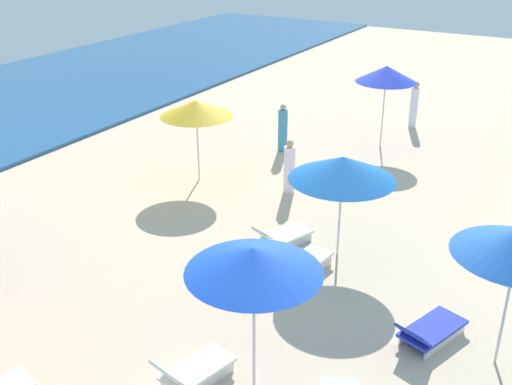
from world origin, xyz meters
The scene contains 11 objects.
umbrella_2 centered at (-1.57, 6.81, 2.20)m, with size 2.40×2.40×2.47m.
lounge_chair_2_0 centered at (-2.69, 7.14, 0.26)m, with size 1.54×0.81×0.67m.
lounge_chair_2_1 centered at (-1.81, 8.15, 0.24)m, with size 1.63×1.08×0.63m.
umbrella_3 centered at (0.54, 12.21, 2.22)m, with size 2.13×2.13×2.46m.
umbrella_4 centered at (6.14, 8.49, 2.51)m, with size 2.02×2.02×2.78m.
umbrella_5 centered at (-6.30, 6.31, 2.44)m, with size 2.18×2.18×2.66m.
lounge_chair_5_0 centered at (-6.80, 7.23, 0.26)m, with size 1.53×0.94×0.70m.
lounge_chair_8_0 centered at (-3.65, 4.08, 0.22)m, with size 1.64×1.11×0.56m.
beachgoer_0 centered at (1.09, 9.45, 0.74)m, with size 0.45×0.45×1.58m.
beachgoer_1 centered at (4.00, 11.19, 0.76)m, with size 0.44×0.44×1.63m.
beachgoer_2 centered at (8.73, 8.16, 0.85)m, with size 0.36×0.36×1.74m.
Camera 1 is at (-13.30, 2.24, 7.24)m, focal length 42.87 mm.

